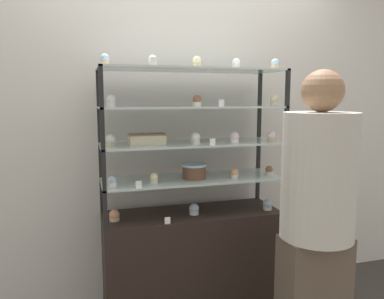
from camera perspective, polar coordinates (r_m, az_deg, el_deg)
back_wall at (r=2.83m, az=-2.03°, el=3.51°), size 8.00×0.05×2.60m
display_base at (r=2.74m, az=0.00°, el=-16.91°), size 1.21×0.42×0.74m
display_riser_lower at (r=2.54m, az=0.00°, el=-4.66°), size 1.21×0.42×0.24m
display_riser_middle at (r=2.50m, az=0.00°, el=0.74°), size 1.21×0.42×0.24m
display_riser_upper at (r=2.48m, az=0.00°, el=6.28°), size 1.21×0.42×0.24m
display_riser_top at (r=2.49m, az=0.00°, el=11.84°), size 1.21×0.42×0.24m
layer_cake_centerpiece at (r=2.51m, az=0.31°, el=-3.31°), size 0.16×0.16×0.10m
sheet_cake_frosted at (r=2.44m, az=-6.87°, el=1.65°), size 0.24×0.12×0.07m
cupcake_0 at (r=2.47m, az=-11.75°, el=-9.84°), size 0.07×0.07×0.07m
cupcake_1 at (r=2.55m, az=0.41°, el=-9.10°), size 0.07×0.07×0.07m
cupcake_2 at (r=2.70m, az=11.44°, el=-8.27°), size 0.07×0.07×0.07m
price_tag_0 at (r=2.37m, az=-3.75°, el=-10.75°), size 0.04×0.00×0.04m
cupcake_3 at (r=2.34m, az=-12.04°, el=-4.80°), size 0.05×0.05×0.07m
cupcake_4 at (r=2.39m, az=-5.79°, el=-4.38°), size 0.05×0.05×0.07m
cupcake_5 at (r=2.54m, az=6.50°, el=-3.67°), size 0.05×0.05×0.07m
cupcake_6 at (r=2.68m, az=11.68°, el=-3.16°), size 0.05×0.05×0.07m
price_tag_1 at (r=2.27m, az=-8.12°, el=-5.29°), size 0.04×0.00×0.04m
cupcake_7 at (r=2.37m, az=-12.27°, el=1.35°), size 0.06×0.06×0.07m
cupcake_8 at (r=2.42m, az=0.50°, el=1.66°), size 0.06×0.06×0.07m
cupcake_9 at (r=2.50m, az=6.50°, el=1.81°), size 0.06×0.06×0.07m
cupcake_10 at (r=2.60m, az=12.03°, el=1.92°), size 0.06×0.06×0.07m
price_tag_2 at (r=2.34m, az=3.16°, el=1.17°), size 0.04×0.00×0.04m
cupcake_11 at (r=2.31m, az=-12.24°, el=7.22°), size 0.06×0.06×0.07m
cupcake_12 at (r=2.38m, az=0.83°, el=7.42°), size 0.06×0.06×0.07m
cupcake_13 at (r=2.59m, az=12.44°, el=7.27°), size 0.06×0.06×0.07m
price_tag_3 at (r=2.35m, az=4.51°, el=7.08°), size 0.04×0.00×0.04m
cupcake_14 at (r=2.31m, az=-13.12°, el=13.17°), size 0.05×0.05×0.07m
cupcake_15 at (r=2.34m, az=-5.99°, el=13.27°), size 0.05×0.05×0.07m
cupcake_16 at (r=2.39m, az=0.69°, el=13.19°), size 0.05×0.05×0.07m
cupcake_17 at (r=2.53m, az=6.73°, el=12.84°), size 0.05×0.05×0.07m
cupcake_18 at (r=2.60m, az=12.53°, el=12.57°), size 0.05×0.05×0.07m
price_tag_4 at (r=2.24m, az=-5.85°, el=13.20°), size 0.04×0.00×0.04m
customer_figure at (r=2.14m, az=18.47°, el=-9.63°), size 0.39×0.39×1.66m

